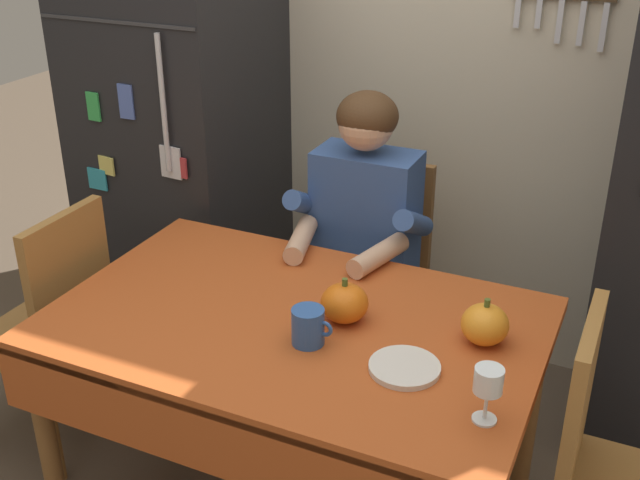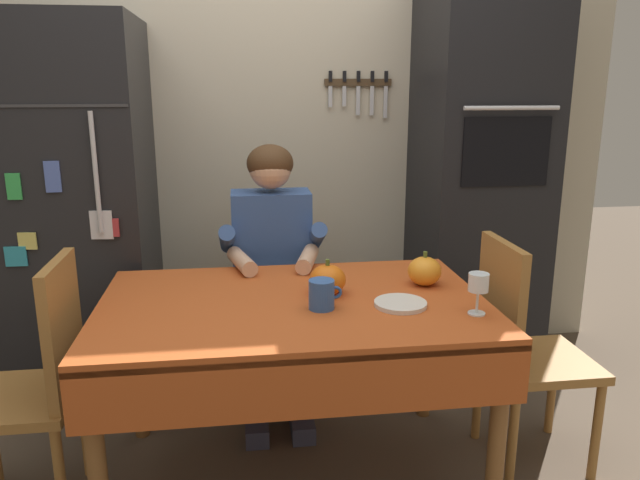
{
  "view_description": "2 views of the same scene",
  "coord_description": "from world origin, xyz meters",
  "px_view_note": "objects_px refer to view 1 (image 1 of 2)",
  "views": [
    {
      "loc": [
        0.87,
        -1.62,
        1.92
      ],
      "look_at": [
        0.04,
        0.18,
        0.97
      ],
      "focal_mm": 43.84,
      "sensor_mm": 36.0,
      "label": 1
    },
    {
      "loc": [
        -0.19,
        -1.98,
        1.5
      ],
      "look_at": [
        0.13,
        0.29,
        0.91
      ],
      "focal_mm": 34.08,
      "sensor_mm": 36.0,
      "label": 2
    }
  ],
  "objects_px": {
    "refrigerator": "(181,136)",
    "wine_glass": "(488,383)",
    "chair_left_side": "(54,323)",
    "serving_tray": "(405,367)",
    "chair_behind_person": "(375,271)",
    "pumpkin_large": "(485,324)",
    "coffee_mug": "(308,327)",
    "pumpkin_medium": "(345,303)",
    "seated_person": "(358,237)",
    "chair_right_side": "(609,470)",
    "dining_table": "(292,346)"
  },
  "relations": [
    {
      "from": "chair_right_side",
      "to": "chair_left_side",
      "type": "distance_m",
      "value": 1.8
    },
    {
      "from": "seated_person",
      "to": "chair_left_side",
      "type": "bearing_deg",
      "value": -144.35
    },
    {
      "from": "refrigerator",
      "to": "chair_left_side",
      "type": "bearing_deg",
      "value": -86.86
    },
    {
      "from": "refrigerator",
      "to": "seated_person",
      "type": "height_order",
      "value": "refrigerator"
    },
    {
      "from": "chair_behind_person",
      "to": "pumpkin_large",
      "type": "relative_size",
      "value": 6.87
    },
    {
      "from": "dining_table",
      "to": "chair_behind_person",
      "type": "xyz_separation_m",
      "value": [
        -0.04,
        0.79,
        -0.14
      ]
    },
    {
      "from": "refrigerator",
      "to": "chair_right_side",
      "type": "height_order",
      "value": "refrigerator"
    },
    {
      "from": "coffee_mug",
      "to": "wine_glass",
      "type": "relative_size",
      "value": 0.81
    },
    {
      "from": "pumpkin_large",
      "to": "serving_tray",
      "type": "bearing_deg",
      "value": -125.5
    },
    {
      "from": "pumpkin_large",
      "to": "coffee_mug",
      "type": "bearing_deg",
      "value": -154.34
    },
    {
      "from": "dining_table",
      "to": "serving_tray",
      "type": "height_order",
      "value": "serving_tray"
    },
    {
      "from": "chair_behind_person",
      "to": "chair_left_side",
      "type": "relative_size",
      "value": 1.0
    },
    {
      "from": "chair_right_side",
      "to": "chair_left_side",
      "type": "bearing_deg",
      "value": -178.74
    },
    {
      "from": "chair_behind_person",
      "to": "seated_person",
      "type": "distance_m",
      "value": 0.29
    },
    {
      "from": "chair_left_side",
      "to": "serving_tray",
      "type": "relative_size",
      "value": 4.97
    },
    {
      "from": "refrigerator",
      "to": "pumpkin_medium",
      "type": "distance_m",
      "value": 1.36
    },
    {
      "from": "dining_table",
      "to": "serving_tray",
      "type": "relative_size",
      "value": 7.48
    },
    {
      "from": "chair_behind_person",
      "to": "pumpkin_large",
      "type": "distance_m",
      "value": 0.92
    },
    {
      "from": "chair_behind_person",
      "to": "serving_tray",
      "type": "height_order",
      "value": "chair_behind_person"
    },
    {
      "from": "refrigerator",
      "to": "chair_left_side",
      "type": "relative_size",
      "value": 1.94
    },
    {
      "from": "seated_person",
      "to": "chair_right_side",
      "type": "xyz_separation_m",
      "value": [
        0.94,
        -0.58,
        -0.23
      ]
    },
    {
      "from": "chair_right_side",
      "to": "pumpkin_medium",
      "type": "xyz_separation_m",
      "value": [
        -0.77,
        0.05,
        0.29
      ]
    },
    {
      "from": "dining_table",
      "to": "chair_right_side",
      "type": "bearing_deg",
      "value": 1.65
    },
    {
      "from": "seated_person",
      "to": "chair_left_side",
      "type": "height_order",
      "value": "seated_person"
    },
    {
      "from": "refrigerator",
      "to": "pumpkin_large",
      "type": "height_order",
      "value": "refrigerator"
    },
    {
      "from": "refrigerator",
      "to": "coffee_mug",
      "type": "height_order",
      "value": "refrigerator"
    },
    {
      "from": "dining_table",
      "to": "chair_left_side",
      "type": "distance_m",
      "value": 0.91
    },
    {
      "from": "refrigerator",
      "to": "chair_left_side",
      "type": "xyz_separation_m",
      "value": [
        0.05,
        -0.9,
        -0.39
      ]
    },
    {
      "from": "seated_person",
      "to": "chair_right_side",
      "type": "relative_size",
      "value": 1.34
    },
    {
      "from": "coffee_mug",
      "to": "pumpkin_medium",
      "type": "bearing_deg",
      "value": 74.72
    },
    {
      "from": "seated_person",
      "to": "pumpkin_large",
      "type": "xyz_separation_m",
      "value": [
        0.56,
        -0.48,
        0.06
      ]
    },
    {
      "from": "seated_person",
      "to": "pumpkin_medium",
      "type": "relative_size",
      "value": 9.09
    },
    {
      "from": "dining_table",
      "to": "pumpkin_medium",
      "type": "height_order",
      "value": "pumpkin_medium"
    },
    {
      "from": "pumpkin_medium",
      "to": "serving_tray",
      "type": "relative_size",
      "value": 0.73
    },
    {
      "from": "seated_person",
      "to": "wine_glass",
      "type": "xyz_separation_m",
      "value": [
        0.65,
        -0.8,
        0.11
      ]
    },
    {
      "from": "seated_person",
      "to": "wine_glass",
      "type": "bearing_deg",
      "value": -51.12
    },
    {
      "from": "chair_right_side",
      "to": "serving_tray",
      "type": "relative_size",
      "value": 4.97
    },
    {
      "from": "dining_table",
      "to": "pumpkin_large",
      "type": "relative_size",
      "value": 10.34
    },
    {
      "from": "coffee_mug",
      "to": "serving_tray",
      "type": "bearing_deg",
      "value": -1.26
    },
    {
      "from": "wine_glass",
      "to": "dining_table",
      "type": "bearing_deg",
      "value": 161.75
    },
    {
      "from": "chair_left_side",
      "to": "coffee_mug",
      "type": "xyz_separation_m",
      "value": [
        0.99,
        -0.07,
        0.28
      ]
    },
    {
      "from": "chair_right_side",
      "to": "pumpkin_large",
      "type": "xyz_separation_m",
      "value": [
        -0.38,
        0.1,
        0.29
      ]
    },
    {
      "from": "seated_person",
      "to": "serving_tray",
      "type": "height_order",
      "value": "seated_person"
    },
    {
      "from": "wine_glass",
      "to": "pumpkin_medium",
      "type": "bearing_deg",
      "value": 150.02
    },
    {
      "from": "dining_table",
      "to": "pumpkin_medium",
      "type": "xyz_separation_m",
      "value": [
        0.13,
        0.07,
        0.14
      ]
    },
    {
      "from": "chair_behind_person",
      "to": "pumpkin_medium",
      "type": "bearing_deg",
      "value": -76.41
    },
    {
      "from": "serving_tray",
      "to": "chair_right_side",
      "type": "bearing_deg",
      "value": 12.11
    },
    {
      "from": "refrigerator",
      "to": "wine_glass",
      "type": "distance_m",
      "value": 1.9
    },
    {
      "from": "chair_behind_person",
      "to": "serving_tray",
      "type": "relative_size",
      "value": 4.97
    },
    {
      "from": "coffee_mug",
      "to": "wine_glass",
      "type": "distance_m",
      "value": 0.53
    }
  ]
}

